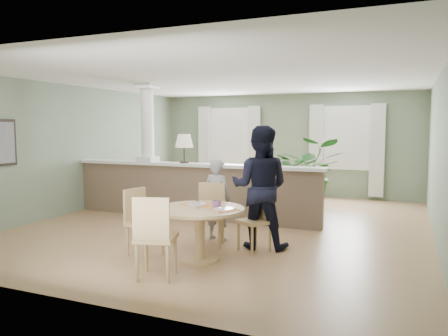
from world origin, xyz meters
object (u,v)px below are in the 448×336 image
at_px(child_person, 217,199).
at_px(man_person, 260,187).
at_px(dining_table, 200,219).
at_px(chair_side, 141,219).
at_px(chair_far_man, 258,217).
at_px(sofa, 249,187).
at_px(chair_near, 154,234).
at_px(houseplant, 310,173).
at_px(chair_far_boy, 211,211).

bearing_deg(child_person, man_person, -179.99).
height_order(dining_table, chair_side, chair_side).
distance_m(dining_table, chair_far_man, 0.98).
bearing_deg(sofa, child_person, -74.05).
height_order(sofa, man_person, man_person).
bearing_deg(chair_near, chair_side, -64.28).
relative_size(chair_far_man, chair_side, 0.96).
xyz_separation_m(dining_table, chair_far_man, (0.55, 0.81, -0.09)).
distance_m(dining_table, chair_near, 0.89).
relative_size(chair_near, chair_side, 1.07).
height_order(chair_far_man, chair_near, chair_near).
bearing_deg(houseplant, sofa, -169.60).
xyz_separation_m(houseplant, chair_far_boy, (-0.78, -3.65, -0.27)).
height_order(dining_table, child_person, child_person).
height_order(child_person, man_person, man_person).
bearing_deg(dining_table, child_person, 102.33).
bearing_deg(sofa, man_person, -61.98).
distance_m(chair_far_boy, child_person, 0.35).
bearing_deg(chair_near, sofa, -99.16).
bearing_deg(sofa, houseplant, 16.13).
distance_m(chair_far_boy, chair_far_man, 0.76).
distance_m(sofa, chair_side, 4.25).
relative_size(chair_far_boy, man_person, 0.52).
relative_size(chair_far_man, child_person, 0.68).
height_order(houseplant, child_person, houseplant).
bearing_deg(houseplant, man_person, -90.56).
relative_size(houseplant, chair_near, 1.58).
distance_m(sofa, dining_table, 4.28).
bearing_deg(man_person, houseplant, -97.62).
bearing_deg(man_person, sofa, -74.77).
bearing_deg(chair_far_boy, sofa, 84.83).
distance_m(houseplant, child_person, 3.43).
xyz_separation_m(chair_far_boy, chair_near, (0.03, -1.67, 0.03)).
height_order(sofa, chair_far_boy, chair_far_boy).
xyz_separation_m(sofa, man_person, (1.33, -3.24, 0.48)).
distance_m(dining_table, child_person, 1.15).
bearing_deg(chair_side, man_person, -43.80).
bearing_deg(child_person, chair_side, 71.72).
xyz_separation_m(dining_table, chair_near, (-0.18, -0.87, -0.03)).
bearing_deg(chair_near, child_person, -104.32).
bearing_deg(sofa, chair_near, -77.33).
xyz_separation_m(chair_side, child_person, (0.67, 1.17, 0.14)).
distance_m(sofa, chair_near, 5.11).
bearing_deg(child_person, sofa, -68.23).
distance_m(dining_table, man_person, 1.15).
xyz_separation_m(dining_table, man_person, (0.53, 0.96, 0.34)).
relative_size(chair_side, man_person, 0.51).
distance_m(chair_near, chair_side, 1.10).
bearing_deg(dining_table, man_person, 61.36).
distance_m(houseplant, man_person, 3.49).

